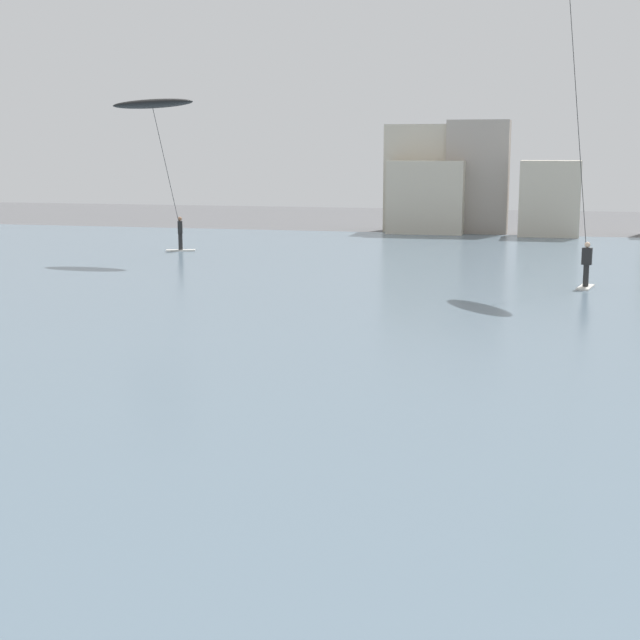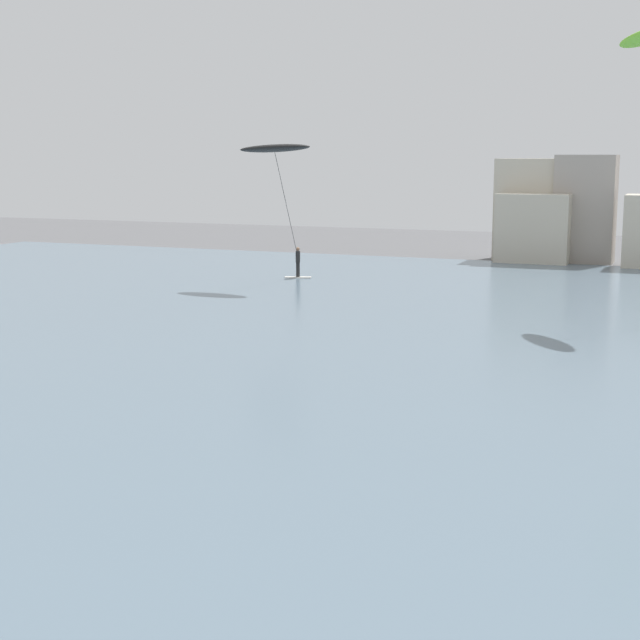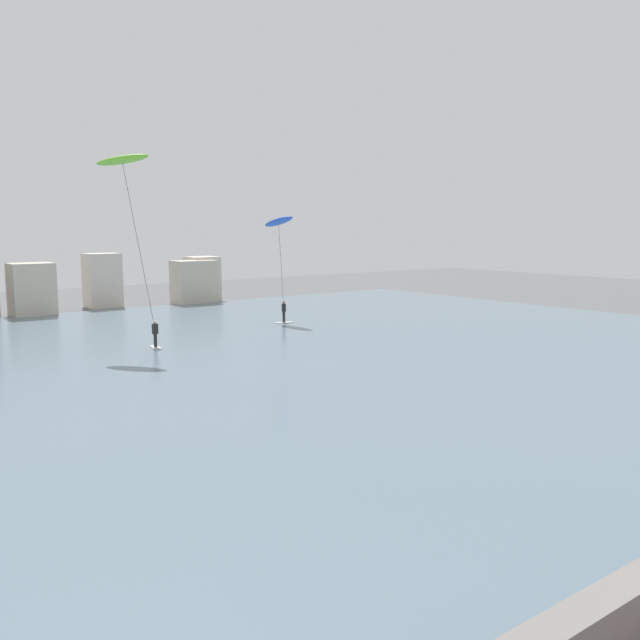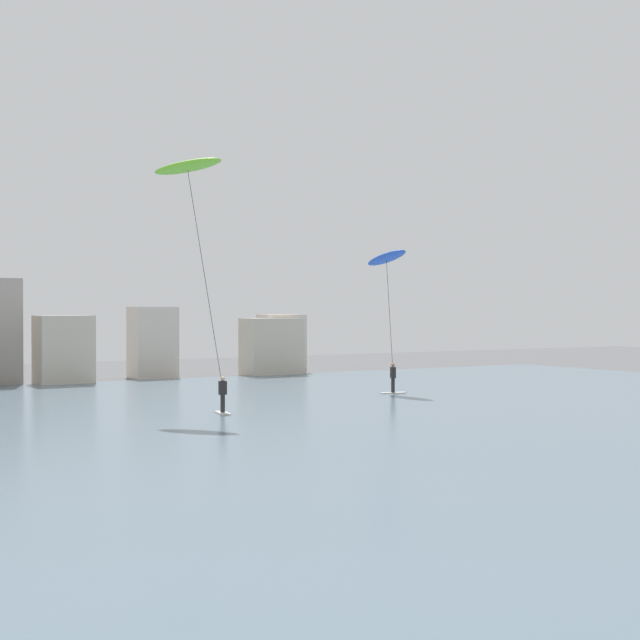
% 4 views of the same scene
% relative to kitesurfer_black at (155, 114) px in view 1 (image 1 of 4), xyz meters
% --- Properties ---
extents(water_bay, '(84.00, 52.00, 0.10)m').
position_rel_kitesurfer_black_xyz_m(water_bay, '(13.76, -10.49, -6.43)').
color(water_bay, slate).
rests_on(water_bay, ground).
extents(far_shore_buildings, '(27.62, 5.21, 6.60)m').
position_rel_kitesurfer_black_xyz_m(far_shore_buildings, '(17.56, 16.90, -3.84)').
color(far_shore_buildings, beige).
rests_on(far_shore_buildings, ground).
extents(kitesurfer_black, '(3.84, 4.49, 7.12)m').
position_rel_kitesurfer_black_xyz_m(kitesurfer_black, '(0.00, 0.00, 0.00)').
color(kitesurfer_black, silver).
rests_on(kitesurfer_black, water_bay).
extents(kitesurfer_lime, '(2.94, 3.75, 11.46)m').
position_rel_kitesurfer_black_xyz_m(kitesurfer_lime, '(17.47, -3.68, 3.68)').
color(kitesurfer_lime, silver).
rests_on(kitesurfer_lime, water_bay).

